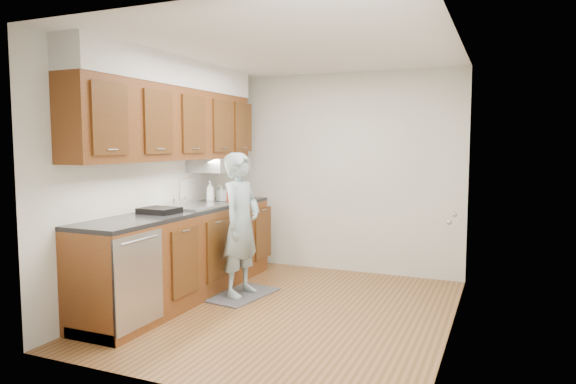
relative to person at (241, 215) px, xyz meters
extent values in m
plane|color=#956238|center=(0.67, -0.26, -0.87)|extent=(3.50, 3.50, 0.00)
plane|color=white|center=(0.67, -0.26, 1.63)|extent=(3.50, 3.50, 0.00)
cube|color=silver|center=(-0.83, -0.26, 0.38)|extent=(0.02, 3.50, 2.50)
cube|color=silver|center=(2.17, -0.26, 0.38)|extent=(0.02, 3.50, 2.50)
cube|color=silver|center=(0.67, 1.49, 0.38)|extent=(3.00, 0.02, 2.50)
cube|color=brown|center=(-0.53, -0.26, -0.42)|extent=(0.60, 2.80, 0.90)
cube|color=black|center=(-0.55, -0.26, 0.05)|extent=(0.63, 2.80, 0.04)
cube|color=#B2B2B7|center=(-0.53, -0.06, 0.02)|extent=(0.48, 0.68, 0.14)
cube|color=#B2B2B7|center=(-0.53, -0.06, 0.07)|extent=(0.52, 0.72, 0.01)
cube|color=#B2B2B7|center=(-0.24, -1.36, -0.40)|extent=(0.03, 0.60, 0.80)
cube|color=brown|center=(-0.67, -0.26, 0.95)|extent=(0.33, 2.80, 0.75)
cube|color=silver|center=(-0.67, -0.26, 1.48)|extent=(0.35, 2.80, 0.30)
cube|color=#A5A5AA|center=(-0.60, 0.59, 0.50)|extent=(0.46, 0.75, 0.16)
cube|color=white|center=(2.15, 0.04, 0.15)|extent=(0.02, 1.22, 2.05)
cube|color=#5C5C5E|center=(0.00, 0.00, -0.87)|extent=(0.60, 0.87, 0.02)
imported|color=#93ADB3|center=(0.00, 0.00, 0.00)|extent=(0.45, 0.63, 1.71)
imported|color=white|center=(-0.61, 0.38, 0.19)|extent=(0.12, 0.12, 0.25)
imported|color=white|center=(-0.57, 0.57, 0.16)|extent=(0.11, 0.11, 0.19)
cylinder|color=#AD2E1D|center=(-0.34, 0.37, 0.13)|extent=(0.07, 0.07, 0.13)
cylinder|color=#A5A5AA|center=(-0.29, 0.50, 0.13)|extent=(0.08, 0.08, 0.12)
cube|color=black|center=(-0.56, -0.65, 0.09)|extent=(0.37, 0.31, 0.06)
camera|label=1|loc=(2.56, -4.74, 0.74)|focal=32.00mm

